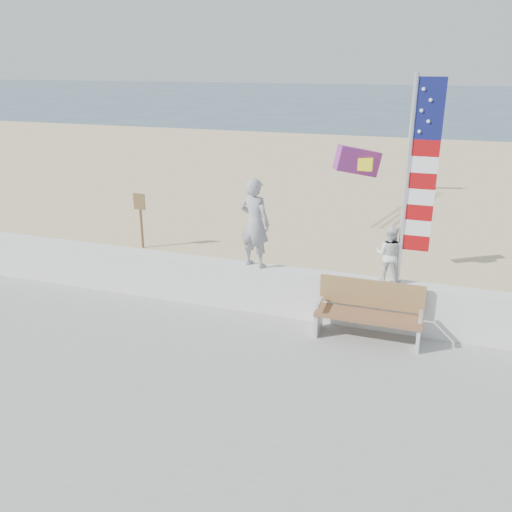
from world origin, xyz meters
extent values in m
plane|color=#2E475C|center=(0.00, 0.00, 0.00)|extent=(220.00, 220.00, 0.00)
cube|color=#CFB98A|center=(0.00, 9.00, 0.04)|extent=(90.00, 40.00, 0.08)
cube|color=silver|center=(0.00, 2.00, 0.63)|extent=(30.00, 0.35, 0.90)
imported|color=#949499|center=(0.11, 2.00, 1.92)|extent=(0.70, 0.55, 1.67)
imported|color=silver|center=(2.56, 2.00, 1.59)|extent=(0.54, 0.44, 1.01)
cube|color=brown|center=(2.34, 1.45, 0.62)|extent=(1.80, 0.50, 0.06)
cube|color=olive|center=(2.34, 1.72, 0.93)|extent=(1.80, 0.05, 0.50)
cube|color=silver|center=(1.49, 1.45, 0.38)|extent=(0.06, 0.50, 0.40)
cube|color=white|center=(1.49, 1.40, 0.78)|extent=(0.06, 0.45, 0.05)
cube|color=white|center=(3.19, 1.45, 0.38)|extent=(0.06, 0.50, 0.40)
cube|color=white|center=(3.19, 1.40, 0.78)|extent=(0.06, 0.45, 0.05)
cylinder|color=silver|center=(2.73, 2.00, 2.83)|extent=(0.08, 0.08, 3.50)
cube|color=#0F1451|center=(2.97, 2.00, 4.03)|extent=(0.44, 0.02, 0.95)
cube|color=#9E0A0C|center=(2.97, 2.00, 1.84)|extent=(0.44, 0.02, 0.26)
cube|color=white|center=(2.97, 2.00, 2.10)|extent=(0.44, 0.02, 0.26)
cube|color=#9E0A0C|center=(2.97, 2.00, 2.37)|extent=(0.44, 0.02, 0.26)
cube|color=white|center=(2.97, 2.00, 2.63)|extent=(0.44, 0.02, 0.26)
cube|color=#9E0A0C|center=(2.97, 2.00, 2.89)|extent=(0.44, 0.02, 0.26)
cube|color=white|center=(2.97, 2.00, 3.16)|extent=(0.44, 0.02, 0.26)
cube|color=#9E0A0C|center=(2.97, 2.00, 3.42)|extent=(0.44, 0.02, 0.26)
sphere|color=white|center=(2.85, 1.98, 3.68)|extent=(0.06, 0.06, 0.06)
sphere|color=white|center=(2.97, 1.98, 3.84)|extent=(0.06, 0.06, 0.06)
sphere|color=white|center=(2.85, 1.98, 4.00)|extent=(0.06, 0.06, 0.06)
sphere|color=white|center=(2.97, 1.98, 4.16)|extent=(0.06, 0.06, 0.06)
sphere|color=white|center=(2.85, 1.98, 4.32)|extent=(0.06, 0.06, 0.06)
cube|color=#FC2C1C|center=(1.54, 4.64, 2.70)|extent=(1.02, 0.78, 0.71)
cube|color=#FFF31A|center=(1.69, 4.64, 2.65)|extent=(0.37, 0.27, 0.26)
cylinder|color=brown|center=(-3.95, 4.78, 0.68)|extent=(0.07, 0.07, 1.20)
cube|color=brown|center=(-3.95, 4.76, 1.33)|extent=(0.32, 0.03, 0.42)
camera|label=1|loc=(3.18, -7.05, 4.74)|focal=38.00mm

